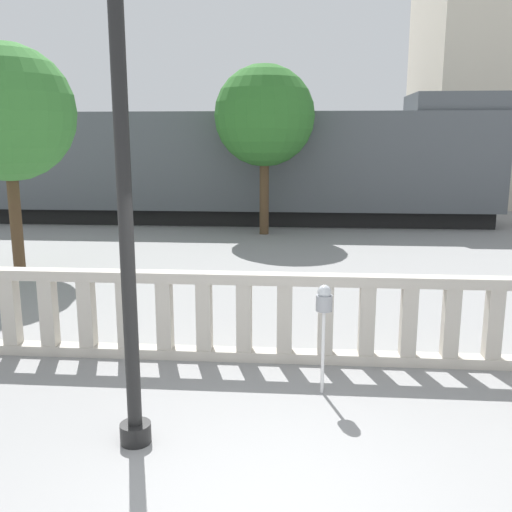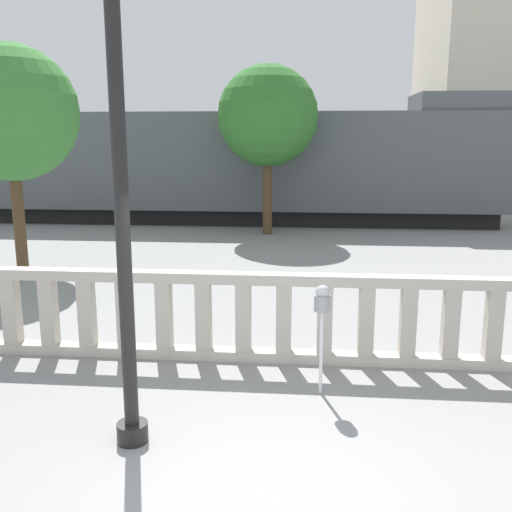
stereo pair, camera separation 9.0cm
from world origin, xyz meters
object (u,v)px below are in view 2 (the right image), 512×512
lamppost (118,126)px  parking_meter (322,306)px  tree_left (268,116)px  train_far (336,160)px  train_near (172,165)px  tree_right (10,113)px

lamppost → parking_meter: bearing=34.4°
tree_left → train_far: bearing=77.9°
lamppost → train_near: bearing=101.8°
parking_meter → train_far: (1.27, 24.06, 0.77)m
lamppost → tree_right: lamppost is taller
parking_meter → lamppost: bearing=-145.6°
lamppost → train_far: bearing=82.9°
parking_meter → train_far: bearing=87.0°
lamppost → tree_left: 12.67m
train_near → tree_left: 4.76m
tree_left → tree_right: 7.55m
lamppost → train_far: 25.58m
train_near → train_far: train_near is taller
train_near → tree_right: size_ratio=4.63×
lamppost → train_near: size_ratio=0.23×
train_near → tree_left: (3.64, -2.61, 1.61)m
lamppost → tree_right: 8.78m
tree_left → train_near: bearing=144.4°
lamppost → train_near: lamppost is taller
tree_right → lamppost: bearing=-56.3°
train_near → train_far: 11.93m
train_near → tree_right: tree_right is taller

